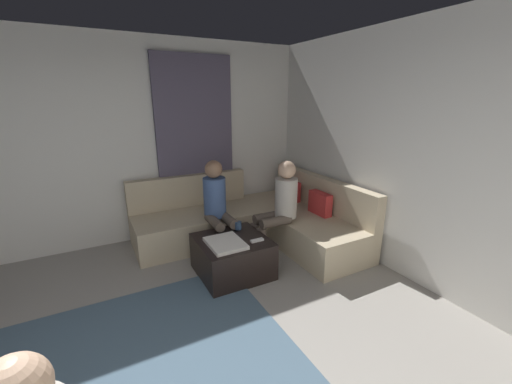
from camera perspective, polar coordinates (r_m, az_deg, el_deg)
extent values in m
cube|color=silver|center=(3.46, 33.86, 4.02)|extent=(6.00, 0.12, 2.70)
cube|color=silver|center=(4.55, -27.07, 7.44)|extent=(0.12, 6.00, 2.70)
cube|color=#595166|center=(4.68, -10.72, 7.93)|extent=(0.06, 1.10, 2.50)
cube|color=#C6B593|center=(4.52, 7.83, -5.96)|extent=(2.10, 0.85, 0.42)
cube|color=#C6B593|center=(4.59, 11.64, -0.06)|extent=(2.10, 0.14, 0.45)
cube|color=#C6B593|center=(4.51, -10.36, -6.16)|extent=(0.85, 1.70, 0.42)
cube|color=#C6B593|center=(4.69, -12.00, 0.28)|extent=(0.14, 1.70, 0.45)
cube|color=red|center=(4.89, 6.23, -0.03)|extent=(0.36, 0.12, 0.36)
cube|color=red|center=(4.36, 11.40, -2.37)|extent=(0.36, 0.12, 0.36)
cube|color=black|center=(3.68, -4.26, -11.39)|extent=(0.76, 0.76, 0.42)
cube|color=white|center=(3.46, -5.50, -9.14)|extent=(0.44, 0.36, 0.04)
cylinder|color=#334C72|center=(3.82, -3.22, -6.01)|extent=(0.08, 0.08, 0.10)
cube|color=white|center=(3.52, 0.18, -8.66)|extent=(0.05, 0.15, 0.02)
cylinder|color=brown|center=(3.92, 0.96, -9.52)|extent=(0.12, 0.12, 0.42)
cylinder|color=brown|center=(4.06, -0.28, -8.53)|extent=(0.12, 0.12, 0.42)
cylinder|color=brown|center=(3.90, 3.56, -5.33)|extent=(0.12, 0.40, 0.12)
cylinder|color=brown|center=(4.04, 2.22, -4.49)|extent=(0.12, 0.40, 0.12)
cylinder|color=beige|center=(3.99, 5.40, -1.04)|extent=(0.28, 0.28, 0.50)
sphere|color=#D8AD8C|center=(3.89, 5.54, 4.01)|extent=(0.22, 0.22, 0.22)
cylinder|color=brown|center=(3.91, -3.76, -9.59)|extent=(0.12, 0.12, 0.42)
cylinder|color=brown|center=(3.85, -6.23, -10.11)|extent=(0.12, 0.12, 0.42)
cylinder|color=brown|center=(3.97, -5.03, -4.95)|extent=(0.40, 0.12, 0.12)
cylinder|color=brown|center=(3.91, -7.47, -5.38)|extent=(0.40, 0.12, 0.12)
cylinder|color=#3F598C|center=(4.03, -7.42, -0.92)|extent=(0.28, 0.28, 0.50)
sphere|color=#8C664C|center=(3.94, -7.62, 4.08)|extent=(0.22, 0.22, 0.22)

